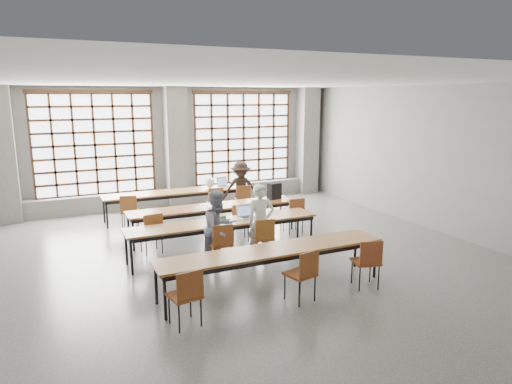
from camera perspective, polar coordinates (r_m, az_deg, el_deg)
floor at (r=9.27m, az=-0.95°, el=-8.49°), size 11.00×11.00×0.00m
ceiling at (r=8.69m, az=-1.03°, el=13.68°), size 11.00×11.00×0.00m
wall_back at (r=13.97m, az=-10.25°, el=5.65°), size 10.00×0.00×10.00m
wall_front at (r=4.54m, az=28.92°, el=-8.73°), size 10.00×0.00×10.00m
wall_right at (r=11.75m, az=21.94°, el=3.81°), size 0.00×11.00×11.00m
column_left at (r=13.28m, az=-29.07°, el=4.02°), size 0.60×0.55×3.50m
column_mid at (r=13.70m, az=-9.95°, el=5.54°), size 0.60×0.55×3.50m
column_right at (r=15.49m, az=6.42°, el=6.37°), size 0.60×0.55×3.50m
window_left at (r=13.49m, az=-19.50°, el=5.58°), size 3.32×0.12×3.00m
window_right at (r=14.62m, az=-1.59°, el=6.70°), size 3.32×0.12×3.00m
sill_ledge at (r=14.02m, az=-9.82°, el=-0.52°), size 9.80×0.35×0.50m
desk_row_a at (r=12.44m, az=-9.61°, el=-0.16°), size 4.00×0.70×0.73m
desk_row_b at (r=10.67m, az=-5.26°, el=-2.06°), size 4.00×0.70×0.73m
desk_row_c at (r=9.36m, az=-4.05°, el=-4.03°), size 4.00×0.70×0.73m
desk_row_d at (r=7.70m, az=2.17°, el=-7.57°), size 4.00×0.70×0.73m
chair_back_left at (r=11.57m, az=-15.55°, el=-1.99°), size 0.52×0.53×0.88m
chair_back_mid at (r=12.11m, az=-5.17°, el=-0.99°), size 0.45×0.46×0.88m
chair_back_right at (r=12.39m, az=-1.71°, el=-0.64°), size 0.48×0.48×0.88m
chair_mid_left at (r=9.70m, az=-12.87°, el=-4.53°), size 0.47×0.47×0.88m
chair_mid_centre at (r=10.27m, az=-2.03°, el=-3.31°), size 0.49×0.49×0.88m
chair_mid_right at (r=10.87m, az=4.84°, el=-2.47°), size 0.44×0.44×0.88m
chair_front_left at (r=8.74m, az=-4.40°, el=-6.10°), size 0.43×0.43×0.88m
chair_front_right at (r=9.07m, az=0.89°, el=-5.38°), size 0.47×0.48×0.88m
chair_near_left at (r=6.63m, az=-8.66°, el=-12.24°), size 0.48×0.48×0.88m
chair_near_mid at (r=7.34m, az=5.97°, el=-9.72°), size 0.50×0.51×0.88m
chair_near_right at (r=8.02m, az=13.81°, el=-8.08°), size 0.51×0.51×0.88m
student_male at (r=9.12m, az=0.60°, el=-3.77°), size 0.59×0.42×1.53m
student_female at (r=8.79m, az=-4.71°, el=-4.55°), size 0.89×0.81×1.50m
student_back at (r=12.47m, az=-1.90°, el=0.41°), size 1.10×0.90×1.49m
laptop_front at (r=9.63m, az=-1.27°, el=-2.77°), size 0.39×0.34×0.26m
laptop_back at (r=12.91m, az=-4.06°, el=1.00°), size 0.44×0.40×0.26m
mouse at (r=9.69m, az=1.25°, el=-2.93°), size 0.12×0.10×0.04m
green_box at (r=9.39m, az=-4.52°, el=-3.29°), size 0.26×0.13×0.09m
phone at (r=9.32m, az=-2.80°, el=-3.63°), size 0.14×0.09×0.01m
paper_sheet_b at (r=10.51m, az=-6.72°, el=-1.93°), size 0.35×0.31×0.00m
paper_sheet_c at (r=10.68m, az=-4.77°, el=-1.66°), size 0.35×0.29×0.00m
backpack at (r=11.27m, az=2.29°, el=0.13°), size 0.35×0.26×0.40m
plastic_bag at (r=12.70m, az=-5.79°, el=1.16°), size 0.31×0.28×0.29m
red_pouch at (r=6.71m, az=-8.94°, el=-12.29°), size 0.21×0.11×0.06m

